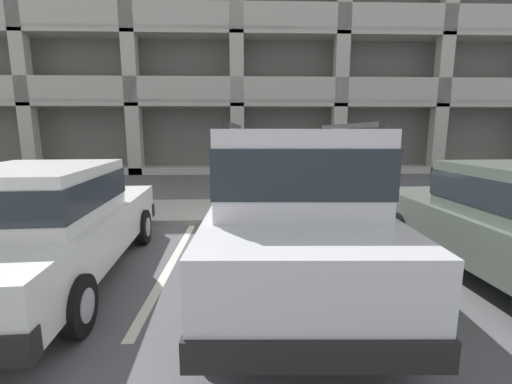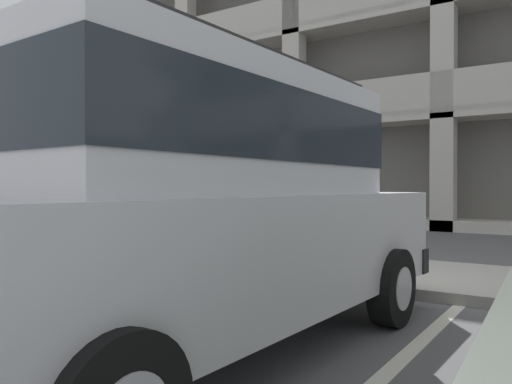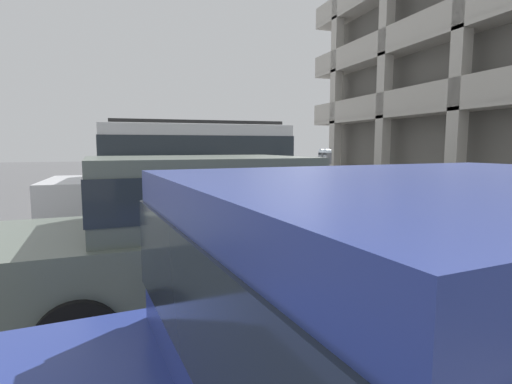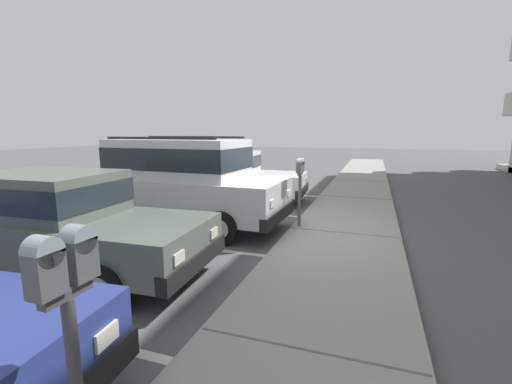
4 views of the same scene
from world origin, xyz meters
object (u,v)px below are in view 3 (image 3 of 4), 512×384
silver_suv (196,179)px  red_sedan (168,180)px  blue_coupe (489,359)px  dark_hatchback (217,230)px  parking_meter_near (325,168)px

silver_suv → red_sedan: (-3.08, -0.12, -0.27)m
silver_suv → red_sedan: 3.09m
red_sedan → blue_coupe: size_ratio=0.99×
silver_suv → blue_coupe: size_ratio=1.05×
red_sedan → blue_coupe: bearing=-2.3°
blue_coupe → dark_hatchback: bearing=-176.2°
dark_hatchback → blue_coupe: (2.70, 0.43, 0.00)m
red_sedan → blue_coupe: (8.71, 0.20, 0.00)m
dark_hatchback → blue_coupe: same height
silver_suv → red_sedan: size_ratio=1.06×
red_sedan → parking_meter_near: bearing=42.3°
silver_suv → parking_meter_near: (-0.39, 2.67, 0.13)m
silver_suv → blue_coupe: (5.63, 0.09, -0.27)m
silver_suv → red_sedan: bearing=-176.1°
red_sedan → dark_hatchback: (6.01, -0.23, 0.00)m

